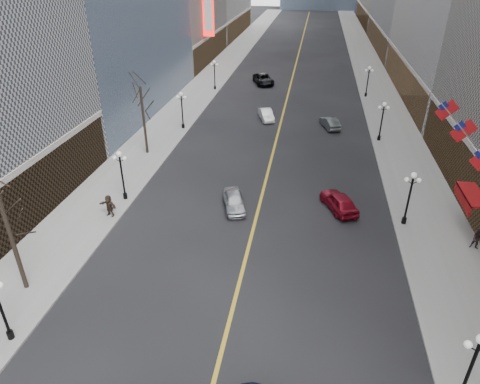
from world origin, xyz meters
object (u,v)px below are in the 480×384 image
at_px(car_sb_mid, 339,201).
at_px(streetlamp_east_3, 368,78).
at_px(streetlamp_west_3, 214,72).
at_px(car_nb_far, 263,79).
at_px(streetlamp_east_1, 410,193).
at_px(streetlamp_west_1, 121,170).
at_px(streetlamp_east_0, 472,364).
at_px(car_sb_far, 330,123).
at_px(car_nb_mid, 266,115).
at_px(streetlamp_west_2, 182,106).
at_px(streetlamp_east_2, 382,117).
at_px(car_nb_near, 234,201).

bearing_deg(car_sb_mid, streetlamp_east_3, -123.32).
bearing_deg(streetlamp_west_3, car_nb_far, 34.74).
bearing_deg(streetlamp_east_1, streetlamp_west_1, 180.00).
xyz_separation_m(streetlamp_east_0, streetlamp_east_1, (0.00, 16.00, 0.00)).
distance_m(streetlamp_west_1, car_sb_far, 28.11).
relative_size(streetlamp_east_3, car_sb_mid, 0.99).
relative_size(streetlamp_east_3, car_nb_mid, 1.10).
bearing_deg(streetlamp_west_3, car_sb_far, -38.89).
distance_m(streetlamp_east_0, streetlamp_west_2, 41.39).
distance_m(streetlamp_east_1, streetlamp_east_3, 36.00).
distance_m(streetlamp_east_0, streetlamp_east_3, 52.00).
height_order(streetlamp_east_2, streetlamp_west_1, same).
distance_m(streetlamp_east_0, car_nb_far, 59.35).
xyz_separation_m(streetlamp_west_3, car_nb_near, (9.74, -35.80, -2.19)).
bearing_deg(car_sb_mid, streetlamp_east_2, -132.12).
bearing_deg(streetlamp_east_3, streetlamp_east_0, -90.00).
bearing_deg(streetlamp_west_2, streetlamp_west_3, 90.00).
height_order(streetlamp_east_3, car_sb_far, streetlamp_east_3).
relative_size(streetlamp_west_1, car_nb_near, 1.08).
relative_size(streetlamp_west_2, car_nb_mid, 1.10).
relative_size(car_nb_near, car_nb_mid, 1.01).
bearing_deg(streetlamp_east_2, streetlamp_east_3, 90.00).
relative_size(streetlamp_east_3, car_nb_near, 1.08).
bearing_deg(streetlamp_east_1, streetlamp_east_3, 90.00).
xyz_separation_m(streetlamp_west_3, car_nb_mid, (9.80, -12.78, -2.22)).
xyz_separation_m(streetlamp_west_1, car_nb_far, (7.23, 41.02, -2.08)).
xyz_separation_m(streetlamp_east_2, car_nb_near, (-13.86, -17.80, -2.19)).
xyz_separation_m(car_nb_near, car_sb_far, (8.27, 21.27, -0.04)).
height_order(streetlamp_west_1, streetlamp_west_2, same).
distance_m(streetlamp_west_1, car_nb_far, 41.70).
relative_size(car_nb_near, car_sb_mid, 0.92).
distance_m(streetlamp_east_3, car_sb_mid, 34.89).
xyz_separation_m(streetlamp_east_0, car_nb_far, (-16.37, 57.02, -2.08)).
xyz_separation_m(streetlamp_east_2, streetlamp_west_1, (-23.60, -18.00, 0.00)).
distance_m(streetlamp_east_2, car_nb_mid, 14.92).
relative_size(car_sb_mid, car_sb_far, 1.11).
distance_m(streetlamp_west_3, car_nb_mid, 16.26).
bearing_deg(streetlamp_west_2, car_nb_mid, 28.03).
height_order(streetlamp_east_3, car_nb_mid, streetlamp_east_3).
bearing_deg(car_nb_mid, car_nb_near, -108.83).
height_order(streetlamp_east_0, streetlamp_east_1, same).
xyz_separation_m(car_nb_mid, car_nb_far, (-2.57, 17.80, 0.14)).
bearing_deg(car_nb_far, car_nb_near, -106.29).
height_order(streetlamp_west_3, car_nb_mid, streetlamp_west_3).
relative_size(streetlamp_east_0, car_sb_mid, 0.99).
bearing_deg(car_nb_near, streetlamp_east_2, 34.57).
bearing_deg(car_sb_mid, car_sb_far, -113.50).
bearing_deg(streetlamp_east_0, car_nb_far, 106.02).
distance_m(car_nb_near, car_nb_far, 40.89).
distance_m(streetlamp_west_3, car_sb_mid, 39.16).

